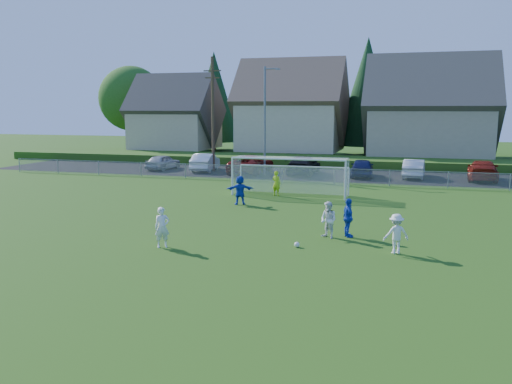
% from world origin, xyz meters
% --- Properties ---
extents(ground, '(160.00, 160.00, 0.00)m').
position_xyz_m(ground, '(0.00, 0.00, 0.00)').
color(ground, '#193D0C').
rests_on(ground, ground).
extents(asphalt_lot, '(60.00, 60.00, 0.00)m').
position_xyz_m(asphalt_lot, '(0.00, 27.50, 0.01)').
color(asphalt_lot, black).
rests_on(asphalt_lot, ground).
extents(grass_embankment, '(70.00, 6.00, 0.80)m').
position_xyz_m(grass_embankment, '(0.00, 35.00, 0.40)').
color(grass_embankment, '#1E420F').
rests_on(grass_embankment, ground).
extents(soccer_ball, '(0.22, 0.22, 0.22)m').
position_xyz_m(soccer_ball, '(3.18, 3.04, 0.11)').
color(soccer_ball, white).
rests_on(soccer_ball, ground).
extents(player_white_a, '(0.72, 0.67, 1.65)m').
position_xyz_m(player_white_a, '(-2.08, 1.52, 0.83)').
color(player_white_a, white).
rests_on(player_white_a, ground).
extents(player_white_b, '(0.98, 0.93, 1.60)m').
position_xyz_m(player_white_b, '(4.16, 4.98, 0.80)').
color(player_white_b, white).
rests_on(player_white_b, ground).
extents(player_white_c, '(1.16, 0.93, 1.56)m').
position_xyz_m(player_white_c, '(7.07, 3.21, 0.78)').
color(player_white_c, white).
rests_on(player_white_c, ground).
extents(player_blue_a, '(0.82, 1.09, 1.72)m').
position_xyz_m(player_blue_a, '(4.96, 5.42, 0.86)').
color(player_blue_a, '#1238B1').
rests_on(player_blue_a, ground).
extents(player_blue_b, '(1.66, 1.06, 1.71)m').
position_xyz_m(player_blue_b, '(-2.09, 11.79, 0.86)').
color(player_blue_b, '#1238B1').
rests_on(player_blue_b, ground).
extents(goalkeeper, '(0.68, 0.54, 1.61)m').
position_xyz_m(goalkeeper, '(-0.82, 15.50, 0.81)').
color(goalkeeper, '#B7E81B').
rests_on(goalkeeper, ground).
extents(car_a, '(2.18, 4.28, 1.39)m').
position_xyz_m(car_a, '(-14.51, 27.15, 0.70)').
color(car_a, '#A1A5A8').
rests_on(car_a, ground).
extents(car_b, '(2.26, 4.96, 1.58)m').
position_xyz_m(car_b, '(-10.38, 27.22, 0.79)').
color(car_b, white).
rests_on(car_b, ground).
extents(car_c, '(3.03, 5.94, 1.61)m').
position_xyz_m(car_c, '(-5.84, 26.52, 0.80)').
color(car_c, '#62100B').
rests_on(car_c, ground).
extents(car_d, '(2.22, 5.42, 1.57)m').
position_xyz_m(car_d, '(-1.39, 27.18, 0.79)').
color(car_d, black).
rests_on(car_d, ground).
extents(car_e, '(2.12, 4.59, 1.52)m').
position_xyz_m(car_e, '(3.57, 26.81, 0.76)').
color(car_e, '#131944').
rests_on(car_e, ground).
extents(car_f, '(1.81, 4.66, 1.51)m').
position_xyz_m(car_f, '(7.67, 27.44, 0.76)').
color(car_f, silver).
rests_on(car_f, ground).
extents(car_g, '(2.63, 5.58, 1.57)m').
position_xyz_m(car_g, '(12.82, 27.26, 0.79)').
color(car_g, maroon).
rests_on(car_g, ground).
extents(soccer_goal, '(7.42, 1.90, 2.50)m').
position_xyz_m(soccer_goal, '(0.00, 16.05, 1.63)').
color(soccer_goal, white).
rests_on(soccer_goal, ground).
extents(chainlink_fence, '(52.06, 0.06, 1.20)m').
position_xyz_m(chainlink_fence, '(0.00, 22.00, 0.63)').
color(chainlink_fence, gray).
rests_on(chainlink_fence, ground).
extents(streetlight, '(1.38, 0.18, 9.00)m').
position_xyz_m(streetlight, '(-4.45, 26.00, 4.84)').
color(streetlight, slate).
rests_on(streetlight, ground).
extents(utility_pole, '(1.60, 0.26, 10.00)m').
position_xyz_m(utility_pole, '(-9.50, 27.00, 5.15)').
color(utility_pole, '#473321').
rests_on(utility_pole, ground).
extents(houses_row, '(53.90, 11.45, 13.27)m').
position_xyz_m(houses_row, '(1.97, 42.46, 7.33)').
color(houses_row, tan).
rests_on(houses_row, ground).
extents(tree_row, '(65.98, 12.36, 13.80)m').
position_xyz_m(tree_row, '(1.04, 48.74, 6.91)').
color(tree_row, '#382616').
rests_on(tree_row, ground).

